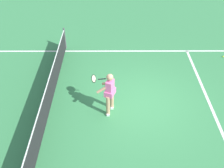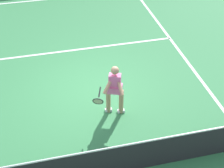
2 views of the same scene
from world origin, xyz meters
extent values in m
plane|color=#38844C|center=(0.00, 0.00, 0.00)|extent=(24.96, 24.96, 0.00)
cube|color=white|center=(0.00, -2.38, 0.00)|extent=(7.05, 0.10, 0.01)
cube|color=white|center=(3.52, 0.00, 0.00)|extent=(0.10, 17.20, 0.01)
cylinder|color=#4C4C51|center=(3.82, 3.25, 0.51)|extent=(0.08, 0.08, 1.02)
cube|color=#232326|center=(0.00, 3.25, 0.45)|extent=(7.57, 0.02, 0.90)
cube|color=white|center=(0.00, 3.25, 0.92)|extent=(7.57, 0.02, 0.04)
cylinder|color=tan|center=(-0.64, 1.23, 0.39)|extent=(0.13, 0.13, 0.78)
cylinder|color=tan|center=(-0.30, 1.10, 0.39)|extent=(0.13, 0.13, 0.78)
cube|color=white|center=(-0.64, 1.23, 0.04)|extent=(0.20, 0.10, 0.08)
cube|color=white|center=(-0.30, 1.10, 0.04)|extent=(0.20, 0.10, 0.08)
cube|color=pink|center=(-0.47, 1.16, 1.04)|extent=(0.37, 0.30, 0.52)
cube|color=pink|center=(-0.47, 1.16, 0.84)|extent=(0.47, 0.40, 0.20)
sphere|color=tan|center=(-0.47, 1.16, 1.44)|extent=(0.22, 0.22, 0.22)
cylinder|color=tan|center=(-0.56, 1.36, 1.06)|extent=(0.12, 0.48, 0.37)
cylinder|color=tan|center=(-0.28, 1.25, 1.06)|extent=(0.41, 0.40, 0.37)
cylinder|color=black|center=(0.00, 1.43, 1.02)|extent=(0.14, 0.29, 0.14)
torus|color=black|center=(0.10, 1.71, 0.96)|extent=(0.31, 0.21, 0.28)
cylinder|color=beige|center=(0.10, 1.71, 0.96)|extent=(0.26, 0.17, 0.23)
sphere|color=#D1E533|center=(2.99, -3.88, 0.03)|extent=(0.07, 0.07, 0.07)
camera|label=1|loc=(-7.25, 1.11, 6.43)|focal=43.30mm
camera|label=2|loc=(1.26, 8.04, 6.50)|focal=53.88mm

